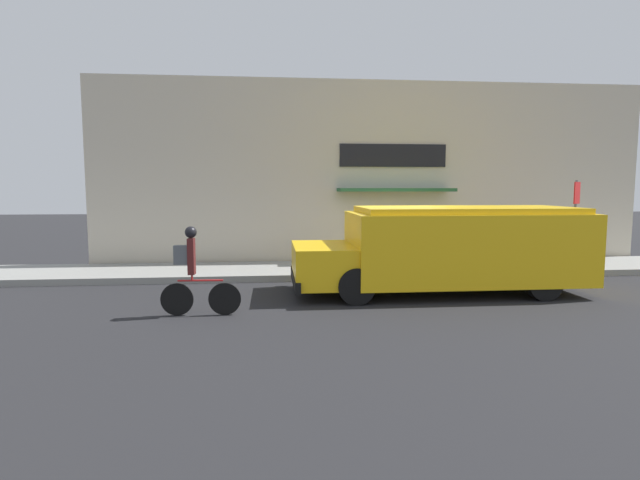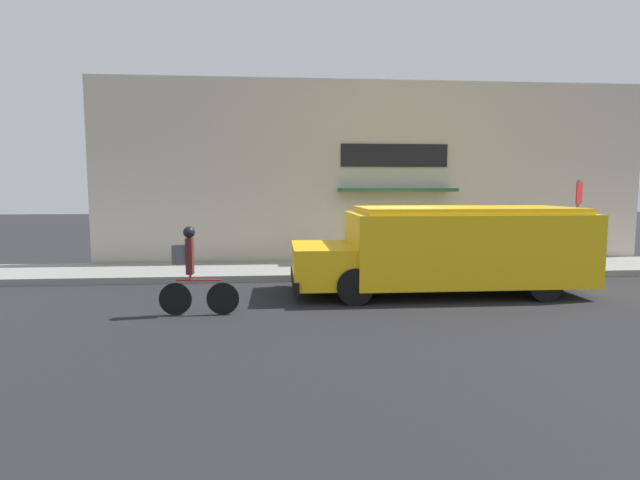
% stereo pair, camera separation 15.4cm
% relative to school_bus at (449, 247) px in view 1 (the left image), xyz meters
% --- Properties ---
extents(ground_plane, '(70.00, 70.00, 0.00)m').
position_rel_school_bus_xyz_m(ground_plane, '(-0.88, 1.60, -1.05)').
color(ground_plane, '#232326').
extents(sidewalk, '(28.00, 2.53, 0.18)m').
position_rel_school_bus_xyz_m(sidewalk, '(-0.88, 2.87, -0.96)').
color(sidewalk, gray).
rests_on(sidewalk, ground_plane).
extents(storefront, '(17.19, 1.08, 5.67)m').
position_rel_school_bus_xyz_m(storefront, '(-0.86, 4.29, 1.78)').
color(storefront, beige).
rests_on(storefront, ground_plane).
extents(school_bus, '(6.60, 2.81, 1.97)m').
position_rel_school_bus_xyz_m(school_bus, '(0.00, 0.00, 0.00)').
color(school_bus, yellow).
rests_on(school_bus, ground_plane).
extents(cyclist, '(1.51, 0.22, 1.69)m').
position_rel_school_bus_xyz_m(cyclist, '(-5.53, -1.57, -0.20)').
color(cyclist, black).
rests_on(cyclist, ground_plane).
extents(stop_sign_post, '(0.45, 0.45, 2.44)m').
position_rel_school_bus_xyz_m(stop_sign_post, '(4.34, 2.05, 0.76)').
color(stop_sign_post, slate).
rests_on(stop_sign_post, sidewalk).
extents(trash_bin, '(0.57, 0.57, 0.78)m').
position_rel_school_bus_xyz_m(trash_bin, '(-0.20, 3.18, -0.48)').
color(trash_bin, '#2D5138').
rests_on(trash_bin, sidewalk).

